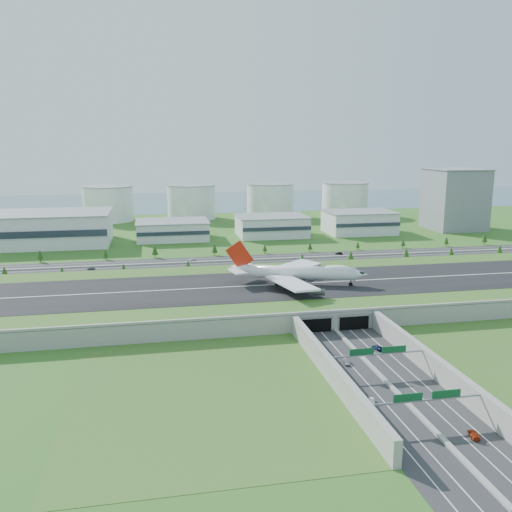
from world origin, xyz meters
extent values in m
plane|color=#355D1D|center=(0.00, 0.00, 0.00)|extent=(1200.00, 1200.00, 0.00)
cube|color=gray|center=(0.00, 0.00, 4.00)|extent=(520.00, 100.00, 8.00)
cube|color=#2C561D|center=(0.00, 0.00, 8.08)|extent=(520.00, 100.00, 0.16)
cube|color=black|center=(0.00, 0.00, 8.22)|extent=(520.00, 58.00, 0.12)
cube|color=silver|center=(0.00, 0.00, 8.30)|extent=(520.00, 0.90, 0.02)
cube|color=gray|center=(0.00, -49.40, 8.60)|extent=(520.00, 1.20, 1.20)
cube|color=#28282B|center=(0.00, -110.00, 0.06)|extent=(34.00, 120.00, 0.12)
cube|color=gray|center=(0.00, -110.00, 0.45)|extent=(1.60, 120.00, 0.90)
cube|color=gray|center=(-18.20, -100.00, 4.00)|extent=(2.40, 100.00, 8.00)
cube|color=gray|center=(18.20, -100.00, 4.00)|extent=(2.40, 100.00, 8.00)
cube|color=black|center=(-8.50, -50.20, 3.20)|extent=(13.00, 1.20, 6.00)
cube|color=black|center=(8.50, -50.20, 3.20)|extent=(13.00, 1.20, 6.00)
cylinder|color=gray|center=(-19.00, -95.00, 3.50)|extent=(0.70, 0.70, 7.00)
cylinder|color=gray|center=(19.00, -95.00, 3.50)|extent=(0.70, 0.70, 7.00)
cube|color=gray|center=(0.00, -95.00, 7.20)|extent=(38.00, 0.50, 0.50)
cube|color=#0C4C23|center=(-6.00, -95.10, 8.60)|extent=(9.00, 0.30, 2.40)
cube|color=#0C4C23|center=(6.00, -95.10, 8.60)|extent=(9.00, 0.30, 2.40)
cylinder|color=gray|center=(-19.00, -130.00, 3.50)|extent=(0.70, 0.70, 7.00)
cylinder|color=gray|center=(19.00, -130.00, 3.50)|extent=(0.70, 0.70, 7.00)
cube|color=gray|center=(0.00, -130.00, 7.20)|extent=(38.00, 0.50, 0.50)
cube|color=#0C4C23|center=(-6.00, -130.10, 8.60)|extent=(9.00, 0.30, 2.40)
cube|color=#0C4C23|center=(6.00, -130.10, 8.60)|extent=(9.00, 0.30, 2.40)
cube|color=#28282B|center=(0.00, 95.00, 0.06)|extent=(560.00, 36.00, 0.12)
cylinder|color=#3D2819|center=(-163.74, 73.00, 1.28)|extent=(0.50, 0.50, 2.56)
cone|color=#153F11|center=(-163.74, 73.00, 4.55)|extent=(3.98, 3.98, 5.12)
cylinder|color=#3D2819|center=(-131.14, 73.00, 1.00)|extent=(0.50, 0.50, 2.00)
cone|color=#153F11|center=(-131.14, 73.00, 3.55)|extent=(3.10, 3.10, 3.99)
cylinder|color=#3D2819|center=(-94.71, 73.00, 1.07)|extent=(0.50, 0.50, 2.14)
cone|color=#153F11|center=(-94.71, 73.00, 3.80)|extent=(3.33, 3.33, 4.28)
cylinder|color=#3D2819|center=(-55.04, 73.00, 1.14)|extent=(0.50, 0.50, 2.28)
cone|color=#153F11|center=(-55.04, 73.00, 4.06)|extent=(3.55, 3.55, 4.56)
cylinder|color=#3D2819|center=(-21.63, 73.00, 1.31)|extent=(0.50, 0.50, 2.61)
cone|color=#153F11|center=(-21.63, 73.00, 4.65)|extent=(4.07, 4.07, 5.23)
cylinder|color=#3D2819|center=(19.68, 73.00, 1.37)|extent=(0.50, 0.50, 2.74)
cone|color=#153F11|center=(19.68, 73.00, 4.88)|extent=(4.27, 4.27, 5.48)
cylinder|color=#3D2819|center=(53.28, 73.00, 1.48)|extent=(0.50, 0.50, 2.96)
cone|color=#153F11|center=(53.28, 73.00, 5.25)|extent=(4.60, 4.60, 5.91)
cylinder|color=#3D2819|center=(93.13, 73.00, 1.51)|extent=(0.50, 0.50, 3.01)
cone|color=#153F11|center=(93.13, 73.00, 5.35)|extent=(4.68, 4.68, 6.02)
cylinder|color=#3D2819|center=(126.79, 73.00, 1.41)|extent=(0.50, 0.50, 2.82)
cone|color=#153F11|center=(126.79, 73.00, 5.01)|extent=(4.38, 4.38, 5.64)
cylinder|color=#3D2819|center=(164.12, 73.00, 1.49)|extent=(0.50, 0.50, 2.98)
cone|color=#153F11|center=(164.12, 73.00, 5.29)|extent=(4.63, 4.63, 5.95)
cylinder|color=#3D2819|center=(-151.90, 117.00, 1.41)|extent=(0.50, 0.50, 2.81)
cone|color=#153F11|center=(-151.90, 117.00, 5.00)|extent=(4.38, 4.38, 5.63)
cylinder|color=#3D2819|center=(-108.89, 117.00, 1.22)|extent=(0.50, 0.50, 2.44)
cone|color=#153F11|center=(-108.89, 117.00, 4.34)|extent=(3.80, 3.80, 4.88)
cylinder|color=#3D2819|center=(-75.28, 117.00, 1.48)|extent=(0.50, 0.50, 2.97)
cone|color=#153F11|center=(-75.28, 117.00, 5.28)|extent=(4.62, 4.62, 5.94)
cylinder|color=#3D2819|center=(-33.11, 117.00, 1.39)|extent=(0.50, 0.50, 2.78)
cone|color=#153F11|center=(-33.11, 117.00, 4.94)|extent=(4.32, 4.32, 5.56)
cylinder|color=#3D2819|center=(3.75, 117.00, 1.13)|extent=(0.50, 0.50, 2.26)
cone|color=#153F11|center=(3.75, 117.00, 4.01)|extent=(3.51, 3.51, 4.51)
cylinder|color=#3D2819|center=(38.02, 117.00, 1.19)|extent=(0.50, 0.50, 2.38)
cone|color=#153F11|center=(38.02, 117.00, 4.22)|extent=(3.70, 3.70, 4.75)
cylinder|color=#3D2819|center=(75.43, 117.00, 1.06)|extent=(0.50, 0.50, 2.13)
cone|color=#153F11|center=(75.43, 117.00, 3.78)|extent=(3.31, 3.31, 4.25)
cylinder|color=#3D2819|center=(112.18, 117.00, 1.20)|extent=(0.50, 0.50, 2.40)
cone|color=#153F11|center=(112.18, 117.00, 4.26)|extent=(3.73, 3.73, 4.80)
cylinder|color=#3D2819|center=(148.39, 117.00, 1.28)|extent=(0.50, 0.50, 2.55)
cone|color=#153F11|center=(148.39, 117.00, 4.54)|extent=(3.97, 3.97, 5.10)
cylinder|color=#3D2819|center=(181.27, 117.00, 1.53)|extent=(0.50, 0.50, 3.05)
cone|color=#153F11|center=(181.27, 117.00, 5.43)|extent=(4.75, 4.75, 6.10)
cube|color=silver|center=(-170.00, 185.00, 12.50)|extent=(120.00, 60.00, 25.00)
cube|color=silver|center=(-60.00, 190.00, 7.50)|extent=(58.00, 42.00, 15.00)
cube|color=silver|center=(25.00, 190.00, 8.50)|extent=(58.00, 42.00, 17.00)
cube|color=silver|center=(105.00, 190.00, 9.50)|extent=(58.00, 42.00, 19.00)
cube|color=slate|center=(200.00, 195.00, 27.50)|extent=(46.00, 46.00, 55.00)
cylinder|color=silver|center=(-120.00, 310.00, 17.50)|extent=(50.00, 50.00, 35.00)
cylinder|color=silver|center=(-35.00, 310.00, 17.50)|extent=(50.00, 50.00, 35.00)
cylinder|color=silver|center=(50.00, 310.00, 17.50)|extent=(50.00, 50.00, 35.00)
cylinder|color=silver|center=(135.00, 310.00, 17.50)|extent=(50.00, 50.00, 35.00)
cube|color=#3C6373|center=(0.00, 480.00, 0.03)|extent=(1200.00, 260.00, 0.06)
cylinder|color=white|center=(-3.52, -0.92, 14.34)|extent=(57.72, 24.30, 6.68)
cone|color=white|center=(26.30, -10.53, 14.34)|extent=(10.00, 8.92, 6.68)
cone|color=white|center=(-33.34, 8.69, 14.76)|extent=(11.99, 9.56, 6.68)
ellipsoid|color=white|center=(15.41, -7.02, 16.74)|extent=(15.16, 9.33, 4.11)
cube|color=white|center=(-10.95, -17.18, 13.29)|extent=(20.85, 33.71, 1.65)
cube|color=white|center=(-0.06, 16.62, 13.29)|extent=(32.72, 30.60, 1.65)
cylinder|color=#38383D|center=(-2.62, -14.38, 11.00)|extent=(6.13, 4.65, 3.13)
cylinder|color=#38383D|center=(-0.35, -27.18, 11.00)|extent=(6.13, 4.65, 3.13)
cylinder|color=#38383D|center=(5.07, 9.48, 11.00)|extent=(6.13, 4.65, 3.13)
cylinder|color=#38383D|center=(14.38, 18.55, 11.00)|extent=(6.13, 4.65, 3.13)
cube|color=white|center=(-34.43, 1.91, 15.59)|extent=(8.54, 12.55, 0.63)
cube|color=white|center=(-30.26, 14.83, 15.59)|extent=(12.72, 12.35, 0.63)
cube|color=#B71D0C|center=(-32.35, 8.37, 22.69)|extent=(14.46, 5.46, 15.66)
cylinder|color=black|center=(22.17, -9.19, 8.85)|extent=(1.98, 0.73, 1.98)
cylinder|color=black|center=(-8.52, -2.82, 8.85)|extent=(1.98, 0.73, 1.98)
cylinder|color=black|center=(-6.47, 3.54, 8.85)|extent=(1.98, 0.73, 1.98)
cylinder|color=black|center=(-14.48, -0.90, 8.85)|extent=(1.98, 0.73, 1.98)
cylinder|color=black|center=(-12.43, 5.46, 8.85)|extent=(1.98, 0.73, 1.98)
imported|color=#AAA9AE|center=(-7.64, -85.46, 0.98)|extent=(2.78, 5.28, 1.71)
imported|color=white|center=(-10.69, -115.94, 0.82)|extent=(2.49, 4.49, 1.40)
imported|color=#0E1847|center=(9.36, -74.46, 0.93)|extent=(4.09, 6.31, 1.62)
imported|color=#9D2C0E|center=(9.41, -139.85, 0.95)|extent=(3.87, 6.17, 1.67)
imported|color=slate|center=(-115.81, 87.93, 0.95)|extent=(5.26, 3.30, 1.67)
imported|color=black|center=(55.74, 103.03, 0.97)|extent=(5.47, 3.70, 1.71)
imported|color=white|center=(-50.78, 101.72, 0.87)|extent=(5.55, 3.84, 1.49)
camera|label=1|loc=(-75.77, -262.36, 80.50)|focal=38.00mm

